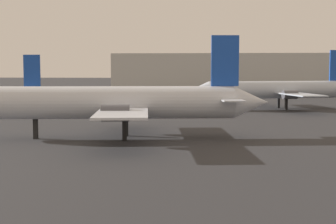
# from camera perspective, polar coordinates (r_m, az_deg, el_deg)

# --- Properties ---
(airplane_on_taxiway) EXTENTS (32.02, 22.90, 10.48)m
(airplane_on_taxiway) POSITION_cam_1_polar(r_m,az_deg,el_deg) (50.39, -6.07, 1.07)
(airplane_on_taxiway) COLOR silver
(airplane_on_taxiway) RESTS_ON ground_plane
(airplane_far_left) EXTENTS (30.19, 23.88, 10.18)m
(airplane_far_left) POSITION_cam_1_polar(r_m,az_deg,el_deg) (86.93, 12.53, 2.52)
(airplane_far_left) COLOR #B2BCCC
(airplane_far_left) RESTS_ON ground_plane
(terminal_building) EXTENTS (70.63, 23.28, 10.71)m
(terminal_building) POSITION_cam_1_polar(r_m,az_deg,el_deg) (139.12, 8.84, 4.42)
(terminal_building) COLOR #B7B7B2
(terminal_building) RESTS_ON ground_plane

